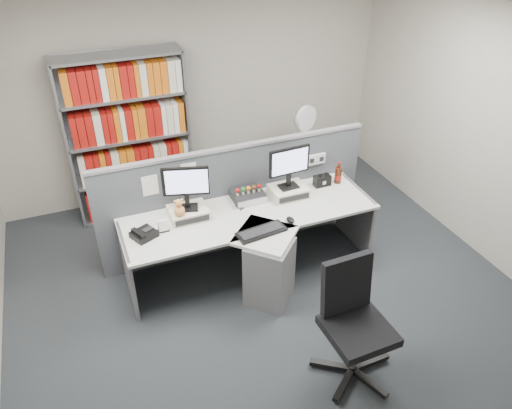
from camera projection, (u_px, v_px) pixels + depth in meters
name	position (u px, v px, depth m)	size (l,w,h in m)	color
ground	(281.00, 318.00, 4.82)	(5.50, 5.50, 0.00)	#2F3438
room_shell	(288.00, 152.00, 3.85)	(5.04, 5.54, 2.72)	#B4ADA0
partition	(236.00, 198.00, 5.44)	(3.00, 0.08, 1.27)	#4F535A
desk	(258.00, 246.00, 5.04)	(2.60, 1.20, 0.72)	silver
monitor_riser_left	(188.00, 213.00, 4.98)	(0.38, 0.31, 0.10)	beige
monitor_riser_right	(288.00, 191.00, 5.32)	(0.38, 0.31, 0.10)	beige
monitor_left	(186.00, 185.00, 4.80)	(0.44, 0.19, 0.46)	black
monitor_right	(289.00, 164.00, 5.14)	(0.45, 0.16, 0.46)	black
desktop_pc	(248.00, 196.00, 5.25)	(0.33, 0.29, 0.09)	black
figurines	(248.00, 189.00, 5.19)	(0.29, 0.05, 0.09)	beige
keyboard	(261.00, 232.00, 4.77)	(0.50, 0.24, 0.03)	black
mouse	(290.00, 220.00, 4.92)	(0.07, 0.11, 0.04)	black
desk_phone	(144.00, 234.00, 4.70)	(0.27, 0.26, 0.09)	black
desk_calendar	(163.00, 226.00, 4.77)	(0.10, 0.08, 0.12)	black
plush_toy	(179.00, 209.00, 4.81)	(0.11, 0.11, 0.18)	#E0934A
speaker	(322.00, 181.00, 5.49)	(0.18, 0.10, 0.12)	black
cola_bottle	(338.00, 175.00, 5.52)	(0.08, 0.08, 0.25)	#3F190A
shelving_unit	(129.00, 140.00, 5.91)	(1.41, 0.40, 2.00)	gray
filing_cabinet	(302.00, 171.00, 6.56)	(0.45, 0.61, 0.70)	gray
desk_fan	(305.00, 121.00, 6.18)	(0.33, 0.20, 0.56)	white
office_chair	(353.00, 319.00, 4.04)	(0.68, 0.71, 1.06)	silver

